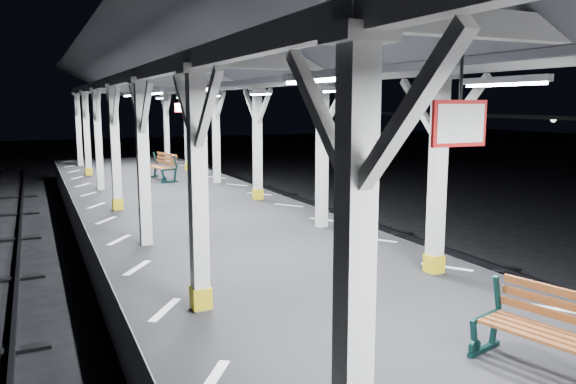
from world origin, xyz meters
TOP-DOWN VIEW (x-y plane):
  - platform at (0.00, 0.00)m, footprint 6.00×50.00m
  - hazard_stripes_left at (-2.45, 0.00)m, footprint 1.00×48.00m
  - hazard_stripes_right at (2.45, 0.00)m, footprint 1.00×48.00m
  - canopy at (0.00, -0.02)m, footprint 5.40×49.00m
  - bench_mid at (0.88, -1.37)m, footprint 0.99×1.72m
  - bench_far at (0.38, 15.65)m, footprint 1.04×1.91m

SIDE VIEW (x-z plane):
  - platform at x=0.00m, z-range 0.00..1.00m
  - hazard_stripes_left at x=-2.45m, z-range 1.00..1.01m
  - hazard_stripes_right at x=2.45m, z-range 1.00..1.01m
  - bench_mid at x=0.88m, z-range 1.03..1.91m
  - bench_far at x=0.38m, z-range 1.03..2.02m
  - canopy at x=0.00m, z-range 2.23..6.88m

